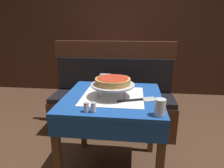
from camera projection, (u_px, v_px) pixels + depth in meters
dining_table_front at (113, 108)px, 1.61m from camera, size 0.77×0.77×0.73m
dining_table_rear at (113, 66)px, 3.24m from camera, size 0.73×0.73×0.72m
booth_bench at (113, 105)px, 2.43m from camera, size 1.46×0.46×1.08m
back_wall_panel at (127, 28)px, 3.60m from camera, size 6.00×0.04×2.40m
pizza_pan_stand at (112, 85)px, 1.54m from camera, size 0.34×0.34×0.10m
deep_dish_pizza at (112, 81)px, 1.53m from camera, size 0.27×0.27×0.05m
pizza_server at (138, 100)px, 1.48m from camera, size 0.30×0.15×0.01m
water_glass_near at (160, 107)px, 1.23m from camera, size 0.07×0.07×0.11m
salt_shaker at (86, 107)px, 1.29m from camera, size 0.04×0.04×0.06m
pepper_shaker at (93, 107)px, 1.28m from camera, size 0.03×0.03×0.06m
napkin_holder at (105, 79)px, 1.91m from camera, size 0.10×0.05×0.09m
condiment_caddy at (114, 58)px, 3.09m from camera, size 0.12×0.12×0.18m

